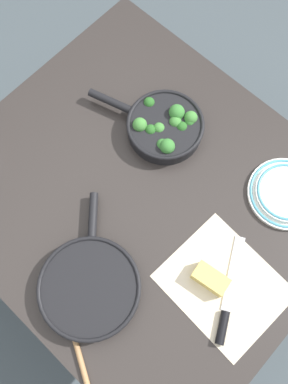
{
  "coord_description": "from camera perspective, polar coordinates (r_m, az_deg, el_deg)",
  "views": [
    {
      "loc": [
        -0.27,
        0.29,
        1.9
      ],
      "look_at": [
        0.0,
        0.0,
        0.74
      ],
      "focal_mm": 40.0,
      "sensor_mm": 36.0,
      "label": 1
    }
  ],
  "objects": [
    {
      "name": "ground_plane",
      "position": [
        1.94,
        0.0,
        -7.03
      ],
      "size": [
        14.0,
        14.0,
        0.0
      ],
      "primitive_type": "plane",
      "color": "#424C51"
    },
    {
      "name": "dining_table_red",
      "position": [
        1.32,
        0.0,
        -1.4
      ],
      "size": [
        1.08,
        0.96,
        0.72
      ],
      "color": "#2D2826",
      "rests_on": "ground_plane"
    },
    {
      "name": "skillet_broccoli",
      "position": [
        1.3,
        2.74,
        8.77
      ],
      "size": [
        0.37,
        0.23,
        0.08
      ],
      "rotation": [
        0.0,
        0.0,
        0.29
      ],
      "color": "black",
      "rests_on": "dining_table_red"
    },
    {
      "name": "skillet_eggs",
      "position": [
        1.17,
        -7.26,
        -12.47
      ],
      "size": [
        0.33,
        0.34,
        0.05
      ],
      "rotation": [
        0.0,
        0.0,
        5.45
      ],
      "color": "black",
      "rests_on": "dining_table_red"
    },
    {
      "name": "wooden_spoon",
      "position": [
        1.19,
        -8.81,
        -20.15
      ],
      "size": [
        0.37,
        0.22,
        0.02
      ],
      "rotation": [
        0.0,
        0.0,
        5.79
      ],
      "color": "#A87A4C",
      "rests_on": "dining_table_red"
    },
    {
      "name": "parchment_sheet",
      "position": [
        1.21,
        10.61,
        -12.07
      ],
      "size": [
        0.33,
        0.28,
        0.0
      ],
      "color": "beige",
      "rests_on": "dining_table_red"
    },
    {
      "name": "grater_knife",
      "position": [
        1.2,
        10.97,
        -14.54
      ],
      "size": [
        0.16,
        0.27,
        0.02
      ],
      "rotation": [
        0.0,
        0.0,
        5.2
      ],
      "color": "silver",
      "rests_on": "dining_table_red"
    },
    {
      "name": "cheese_block",
      "position": [
        1.18,
        8.85,
        -11.36
      ],
      "size": [
        0.1,
        0.06,
        0.04
      ],
      "color": "#E0C15B",
      "rests_on": "dining_table_red"
    },
    {
      "name": "dinner_plate_stack",
      "position": [
        1.3,
        18.39,
        -0.11
      ],
      "size": [
        0.22,
        0.22,
        0.03
      ],
      "color": "silver",
      "rests_on": "dining_table_red"
    }
  ]
}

